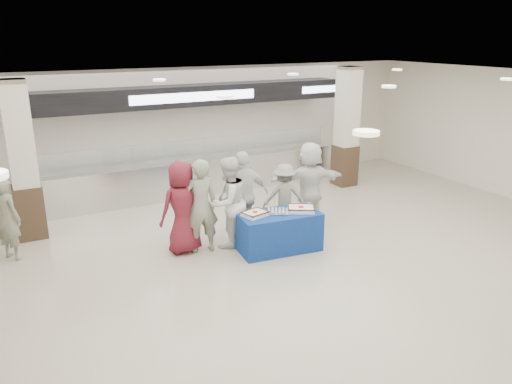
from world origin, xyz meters
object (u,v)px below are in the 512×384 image
soldier_b (284,196)px  chef_tall (228,202)px  sheet_cake_right (301,208)px  soldier_a (201,206)px  display_table (279,231)px  civilian_white (309,182)px  cupcake_tray (278,212)px  soldier_bg (8,218)px  chef_short (244,195)px  civilian_maroon (182,207)px  sheet_cake_left (255,213)px

soldier_b → chef_tall: bearing=35.4°
sheet_cake_right → soldier_a: bearing=157.5°
display_table → civilian_white: (1.37, 1.02, 0.53)m
sheet_cake_right → soldier_b: 1.08m
sheet_cake_right → soldier_b: soldier_b is taller
display_table → chef_tall: (-0.77, 0.64, 0.52)m
display_table → cupcake_tray: 0.40m
chef_tall → soldier_bg: 4.05m
sheet_cake_right → civilian_white: (0.94, 1.11, 0.10)m
cupcake_tray → chef_short: 0.90m
soldier_a → soldier_bg: (-3.24, 1.36, -0.12)m
sheet_cake_right → civilian_white: size_ratio=0.35×
civilian_maroon → chef_short: size_ratio=0.98×
chef_tall → chef_short: size_ratio=0.99×
sheet_cake_right → soldier_bg: 5.44m
display_table → soldier_bg: (-4.58, 2.01, 0.41)m
display_table → civilian_white: 1.79m
sheet_cake_left → cupcake_tray: bearing=-9.0°
chef_tall → soldier_b: size_ratio=1.27×
sheet_cake_left → soldier_a: bearing=147.8°
chef_tall → civilian_white: bearing=169.1°
chef_tall → sheet_cake_left: bearing=98.1°
display_table → soldier_b: soldier_b is taller
civilian_maroon → chef_short: chef_short is taller
chef_short → cupcake_tray: bearing=114.4°
sheet_cake_left → civilian_maroon: civilian_maroon is taller
cupcake_tray → civilian_white: 1.71m
sheet_cake_right → cupcake_tray: sheet_cake_right is taller
display_table → soldier_b: (0.69, 0.95, 0.33)m
sheet_cake_right → chef_tall: size_ratio=0.35×
soldier_bg → civilian_maroon: bearing=-149.2°
sheet_cake_right → soldier_bg: soldier_bg is taller
cupcake_tray → soldier_b: size_ratio=0.30×
cupcake_tray → soldier_b: (0.71, 0.93, -0.07)m
display_table → cupcake_tray: bearing=122.6°
sheet_cake_right → civilian_white: 1.45m
sheet_cake_right → soldier_bg: size_ratio=0.40×
soldier_a → soldier_b: bearing=-164.1°
display_table → sheet_cake_left: sheet_cake_left is taller
sheet_cake_left → cupcake_tray: 0.46m
soldier_b → soldier_bg: soldier_bg is taller
display_table → civilian_maroon: (-1.65, 0.79, 0.52)m
sheet_cake_right → civilian_maroon: bearing=157.1°
display_table → soldier_a: (-1.34, 0.65, 0.54)m
civilian_white → display_table: bearing=47.6°
soldier_b → cupcake_tray: bearing=76.0°
chef_short → soldier_b: (1.01, 0.10, -0.20)m
sheet_cake_left → soldier_b: size_ratio=0.37×
sheet_cake_left → chef_short: chef_short is taller
chef_short → soldier_bg: 4.41m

